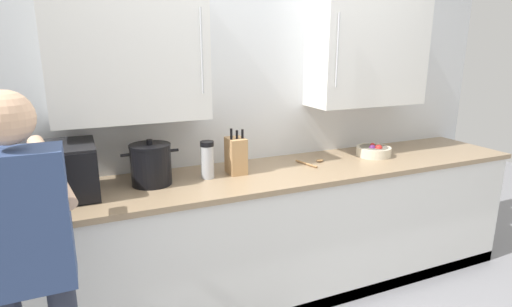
{
  "coord_description": "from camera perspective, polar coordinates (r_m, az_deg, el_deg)",
  "views": [
    {
      "loc": [
        -1.18,
        -1.53,
        1.75
      ],
      "look_at": [
        -0.15,
        0.8,
        1.07
      ],
      "focal_mm": 28.94,
      "sensor_mm": 36.0,
      "label": 1
    }
  ],
  "objects": [
    {
      "name": "back_wall_tiled",
      "position": [
        2.96,
        -0.28,
        9.21
      ],
      "size": [
        4.15,
        0.44,
        2.71
      ],
      "color": "silver",
      "rests_on": "ground_plane"
    },
    {
      "name": "wooden_spoon",
      "position": [
        2.98,
        7.94,
        -1.16
      ],
      "size": [
        0.2,
        0.21,
        0.02
      ],
      "color": "#A37547",
      "rests_on": "counter_unit"
    },
    {
      "name": "knife_block",
      "position": [
        2.7,
        -2.79,
        -0.27
      ],
      "size": [
        0.11,
        0.15,
        0.31
      ],
      "color": "tan",
      "rests_on": "counter_unit"
    },
    {
      "name": "thermos_flask",
      "position": [
        2.62,
        -6.73,
        -0.85
      ],
      "size": [
        0.09,
        0.09,
        0.24
      ],
      "color": "#B7BABF",
      "rests_on": "counter_unit"
    },
    {
      "name": "stock_pot",
      "position": [
        2.56,
        -14.32,
        -1.46
      ],
      "size": [
        0.34,
        0.25,
        0.28
      ],
      "color": "black",
      "rests_on": "counter_unit"
    },
    {
      "name": "microwave_oven",
      "position": [
        2.52,
        -28.29,
        -2.56
      ],
      "size": [
        0.58,
        0.81,
        0.3
      ],
      "color": "black",
      "rests_on": "counter_unit"
    },
    {
      "name": "counter_unit",
      "position": [
        2.95,
        2.33,
        -11.09
      ],
      "size": [
        3.79,
        0.7,
        0.92
      ],
      "color": "white",
      "rests_on": "ground_plane"
    },
    {
      "name": "person_figure",
      "position": [
        1.89,
        -29.16,
        -12.16
      ],
      "size": [
        0.44,
        0.54,
        1.6
      ],
      "color": "#282D3D",
      "rests_on": "ground_plane"
    },
    {
      "name": "fruit_bowl",
      "position": [
        3.27,
        15.96,
        0.38
      ],
      "size": [
        0.26,
        0.26,
        0.1
      ],
      "color": "beige",
      "rests_on": "counter_unit"
    }
  ]
}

